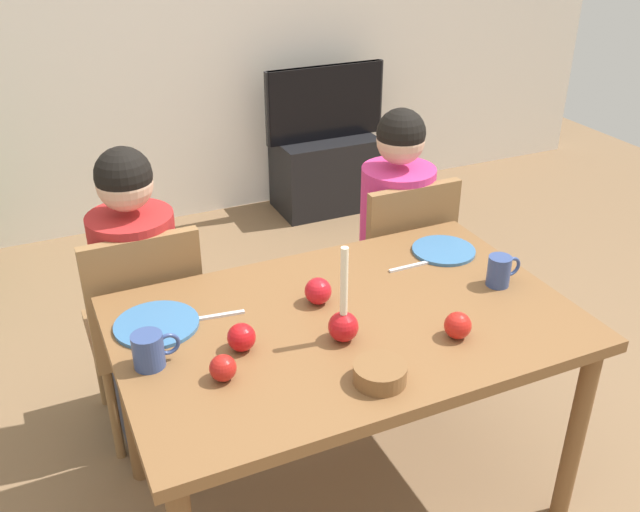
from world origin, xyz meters
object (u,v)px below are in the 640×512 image
dining_table (346,341)px  chair_left (145,322)px  mug_left (150,350)px  tv_stand (325,173)px  apple_near_candle (318,291)px  apple_far_edge (241,337)px  person_left_child (142,304)px  tv (325,103)px  plate_left (157,324)px  plate_right (444,250)px  chair_right (398,264)px  bowl_walnuts (380,373)px  candle_centerpiece (343,321)px  apple_by_left_plate (223,368)px  mug_right (500,271)px  person_right_child (395,248)px  apple_by_right_mug (458,325)px

dining_table → chair_left: size_ratio=1.56×
dining_table → mug_left: 0.61m
tv_stand → apple_near_candle: 2.48m
mug_left → apple_far_edge: (0.25, -0.03, -0.01)m
dining_table → person_left_child: bearing=129.0°
tv → apple_near_candle: size_ratio=9.13×
plate_left → plate_right: size_ratio=1.12×
chair_right → plate_left: chair_right is taller
apple_far_edge → chair_right: bearing=35.2°
mug_left → apple_near_candle: 0.57m
bowl_walnuts → candle_centerpiece: bearing=91.0°
dining_table → plate_left: 0.59m
tv_stand → bowl_walnuts: (-1.05, -2.61, 0.54)m
candle_centerpiece → apple_far_edge: size_ratio=3.68×
plate_right → bowl_walnuts: (-0.57, -0.56, 0.02)m
person_left_child → tv: 2.25m
chair_left → tv: size_ratio=1.14×
tv_stand → candle_centerpiece: (-1.05, -2.40, 0.57)m
plate_left → apple_near_candle: (0.50, -0.08, 0.04)m
chair_left → apple_by_left_plate: chair_left is taller
chair_right → apple_far_edge: chair_right is taller
mug_right → apple_near_candle: (-0.59, 0.14, -0.01)m
dining_table → candle_centerpiece: 0.19m
person_right_child → apple_by_right_mug: 0.94m
plate_right → bowl_walnuts: bowl_walnuts is taller
plate_left → mug_right: mug_right is taller
person_right_child → mug_right: 0.70m
apple_by_right_mug → bowl_walnuts: bearing=-164.0°
tv → candle_centerpiece: bearing=-113.7°
person_left_child → bowl_walnuts: person_left_child is taller
dining_table → bowl_walnuts: bearing=-100.3°
person_left_child → tv_stand: bearing=47.7°
person_right_child → bowl_walnuts: bearing=-122.3°
plate_right → bowl_walnuts: 0.80m
apple_near_candle → person_left_child: bearing=132.4°
apple_near_candle → apple_far_edge: 0.33m
bowl_walnuts → dining_table: bearing=79.7°
person_left_child → person_right_child: 1.06m
apple_by_left_plate → candle_centerpiece: bearing=5.0°
plate_right → bowl_walnuts: size_ratio=1.57×
plate_right → mug_right: bearing=-82.1°
mug_left → apple_by_left_plate: size_ratio=1.80×
person_left_child → mug_right: 1.28m
bowl_walnuts → apple_by_right_mug: apple_by_right_mug is taller
person_right_child → candle_centerpiece: 0.98m
chair_left → person_right_child: person_right_child is taller
mug_left → apple_by_right_mug: 0.88m
person_right_child → mug_left: person_right_child is taller
dining_table → chair_left: bearing=130.5°
chair_right → apple_near_candle: chair_right is taller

